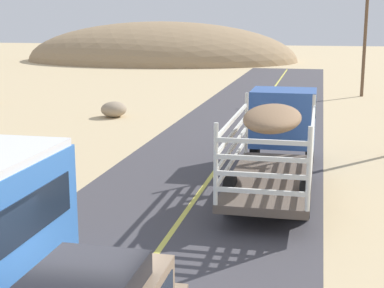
# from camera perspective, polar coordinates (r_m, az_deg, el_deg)

# --- Properties ---
(livestock_truck) EXTENTS (2.53, 9.70, 3.02)m
(livestock_truck) POSITION_cam_1_polar(r_m,az_deg,el_deg) (21.29, 8.52, 1.57)
(livestock_truck) COLOR #3359A5
(livestock_truck) RESTS_ON road_surface
(power_pole_far) EXTENTS (2.20, 0.24, 8.68)m
(power_pole_far) POSITION_cam_1_polar(r_m,az_deg,el_deg) (44.91, 16.58, 10.37)
(power_pole_far) COLOR brown
(power_pole_far) RESTS_ON ground
(boulder_near_shoulder) EXTENTS (1.49, 1.64, 0.91)m
(boulder_near_shoulder) POSITION_cam_1_polar(r_m,az_deg,el_deg) (34.48, -7.65, 3.38)
(boulder_near_shoulder) COLOR gray
(boulder_near_shoulder) RESTS_ON ground
(distant_hill) EXTENTS (37.19, 27.12, 10.58)m
(distant_hill) POSITION_cam_1_polar(r_m,az_deg,el_deg) (81.21, -3.06, 8.15)
(distant_hill) COLOR #997C5A
(distant_hill) RESTS_ON ground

